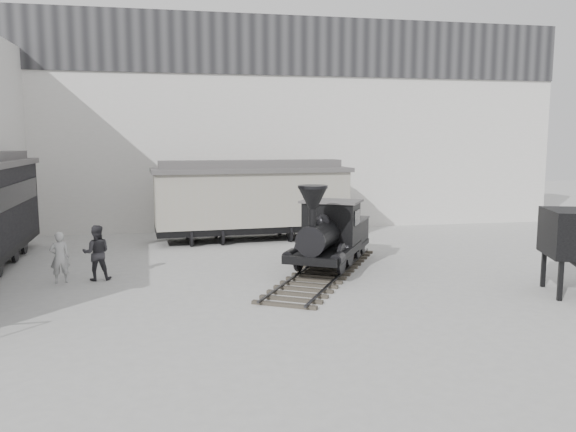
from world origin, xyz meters
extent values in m
plane|color=#9E9E9B|center=(0.00, 0.00, 0.00)|extent=(90.00, 90.00, 0.00)
cube|color=silver|center=(0.00, 15.00, 5.50)|extent=(34.00, 2.40, 11.00)
cube|color=#232326|center=(0.00, 13.75, 9.50)|extent=(34.00, 0.12, 3.00)
cube|color=#2C2522|center=(1.15, 3.40, 0.08)|extent=(6.06, 8.65, 0.15)
cube|color=#2D2D30|center=(0.55, 3.74, 0.13)|extent=(4.45, 7.73, 0.06)
cube|color=#2D2D30|center=(1.75, 3.06, 0.13)|extent=(4.45, 7.73, 0.06)
cylinder|color=black|center=(0.26, 3.35, 0.68)|extent=(0.62, 0.98, 1.06)
cylinder|color=black|center=(1.56, 2.61, 0.68)|extent=(0.62, 0.98, 1.06)
cylinder|color=black|center=(0.88, 4.44, 0.68)|extent=(0.62, 0.98, 1.06)
cylinder|color=black|center=(2.18, 3.70, 0.68)|extent=(0.62, 0.98, 1.06)
cube|color=black|center=(1.22, 3.53, 0.80)|extent=(3.39, 3.96, 0.27)
cylinder|color=black|center=(0.89, 2.94, 1.42)|extent=(1.93, 2.40, 0.96)
cylinder|color=black|center=(0.46, 2.19, 2.17)|extent=(0.34, 0.34, 0.58)
cone|color=black|center=(0.46, 2.19, 2.79)|extent=(1.26, 1.26, 0.67)
sphere|color=black|center=(1.08, 3.27, 1.88)|extent=(0.50, 0.50, 0.50)
cube|color=black|center=(1.65, 4.28, 1.68)|extent=(2.27, 2.06, 1.49)
cube|color=#545151|center=(1.65, 4.28, 2.46)|extent=(2.54, 2.32, 0.08)
cube|color=black|center=(2.51, 5.78, 1.15)|extent=(2.46, 2.53, 0.87)
cylinder|color=black|center=(-2.71, 10.60, 0.39)|extent=(2.03, 0.95, 0.79)
cylinder|color=black|center=(1.81, 10.97, 0.39)|extent=(2.03, 0.95, 0.79)
cube|color=black|center=(-0.45, 10.79, 0.59)|extent=(9.05, 3.18, 0.30)
cube|color=#A19C8D|center=(-0.45, 10.79, 1.97)|extent=(9.06, 3.28, 2.47)
cube|color=#545151|center=(-0.45, 10.79, 3.31)|extent=(9.38, 3.60, 0.20)
cube|color=#545151|center=(-0.45, 10.79, 3.58)|extent=(8.56, 1.87, 0.36)
cube|color=black|center=(-9.53, 4.59, 2.69)|extent=(0.73, 11.85, 0.79)
imported|color=#B4B4B4|center=(-7.64, 3.77, 0.85)|extent=(0.70, 0.54, 1.70)
imported|color=#2D2C31|center=(-6.52, 3.96, 0.93)|extent=(0.95, 0.77, 1.86)
cube|color=black|center=(7.08, -1.14, 0.59)|extent=(0.16, 0.16, 1.18)
cube|color=black|center=(7.60, 0.39, 0.59)|extent=(0.16, 0.16, 1.18)
camera|label=1|loc=(-3.66, -15.28, 4.59)|focal=35.00mm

